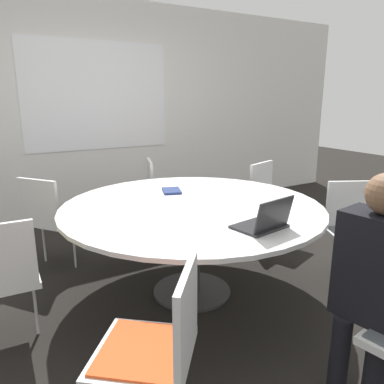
# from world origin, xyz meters

# --- Properties ---
(ground_plane) EXTENTS (16.00, 16.00, 0.00)m
(ground_plane) POSITION_xyz_m (0.00, 0.00, 0.00)
(ground_plane) COLOR black
(wall_back) EXTENTS (8.00, 0.07, 2.70)m
(wall_back) POSITION_xyz_m (0.00, 2.33, 1.35)
(wall_back) COLOR silver
(wall_back) RESTS_ON ground_plane
(conference_table) EXTENTS (2.00, 2.00, 0.74)m
(conference_table) POSITION_xyz_m (0.00, 0.00, 0.66)
(conference_table) COLOR #333333
(conference_table) RESTS_ON ground_plane
(chair_1) EXTENTS (0.58, 0.57, 0.87)m
(chair_1) POSITION_xyz_m (1.24, -0.56, 0.52)
(chair_1) COLOR silver
(chair_1) RESTS_ON ground_plane
(chair_2) EXTENTS (0.55, 0.54, 0.87)m
(chair_2) POSITION_xyz_m (1.26, 0.50, 0.52)
(chair_2) COLOR silver
(chair_2) RESTS_ON ground_plane
(chair_3) EXTENTS (0.54, 0.55, 0.87)m
(chair_3) POSITION_xyz_m (0.37, 1.31, 0.52)
(chair_3) COLOR silver
(chair_3) RESTS_ON ground_plane
(chair_4) EXTENTS (0.60, 0.60, 0.87)m
(chair_4) POSITION_xyz_m (-0.88, 1.04, 0.52)
(chair_4) COLOR silver
(chair_4) RESTS_ON ground_plane
(chair_6) EXTENTS (0.60, 0.61, 0.87)m
(chair_6) POSITION_xyz_m (-0.81, -1.09, 0.52)
(chair_6) COLOR silver
(chair_6) RESTS_ON ground_plane
(person_0) EXTENTS (0.30, 0.39, 1.22)m
(person_0) POSITION_xyz_m (0.22, -1.40, 0.71)
(person_0) COLOR black
(person_0) RESTS_ON ground_plane
(laptop) EXTENTS (0.35, 0.31, 0.21)m
(laptop) POSITION_xyz_m (0.12, -0.70, 0.80)
(laptop) COLOR #232326
(laptop) RESTS_ON conference_table
(spiral_notebook) EXTENTS (0.21, 0.25, 0.02)m
(spiral_notebook) POSITION_xyz_m (0.04, 0.43, 0.75)
(spiral_notebook) COLOR navy
(spiral_notebook) RESTS_ON conference_table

